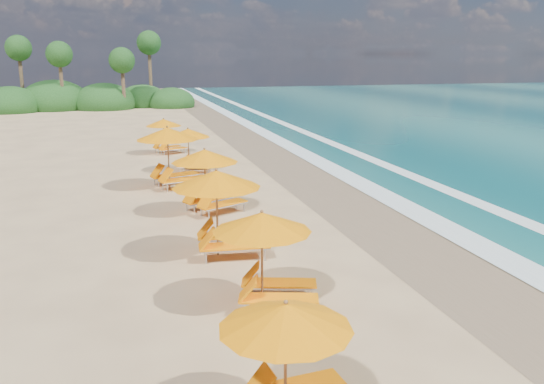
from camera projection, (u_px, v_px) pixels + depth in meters
The scene contains 11 objects.
ground at pixel (272, 227), 18.85m from camera, with size 160.00×160.00×0.00m, color tan.
wet_sand at pixel (381, 218), 19.88m from camera, with size 4.00×160.00×0.01m, color #8A7152.
surf_foam at pixel (449, 212), 20.56m from camera, with size 4.00×160.00×0.01m.
station_1 at pixel (295, 354), 8.60m from camera, with size 2.39×2.24×2.09m.
station_2 at pixel (270, 253), 12.69m from camera, with size 2.86×2.78×2.27m.
station_3 at pixel (224, 206), 15.96m from camera, with size 2.91×2.73×2.54m.
station_4 at pixel (209, 176), 20.25m from camera, with size 3.17×3.16×2.41m.
station_5 at pixel (173, 153), 24.13m from camera, with size 3.35×3.26×2.68m.
station_6 at pixel (192, 147), 27.53m from camera, with size 2.75×2.69×2.16m.
station_7 at pixel (167, 134), 32.47m from camera, with size 2.67×2.62×2.07m.
treeline at pixel (65, 100), 58.73m from camera, with size 25.80×8.80×9.74m.
Camera 1 is at (-4.75, -17.40, 5.62)m, focal length 37.29 mm.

